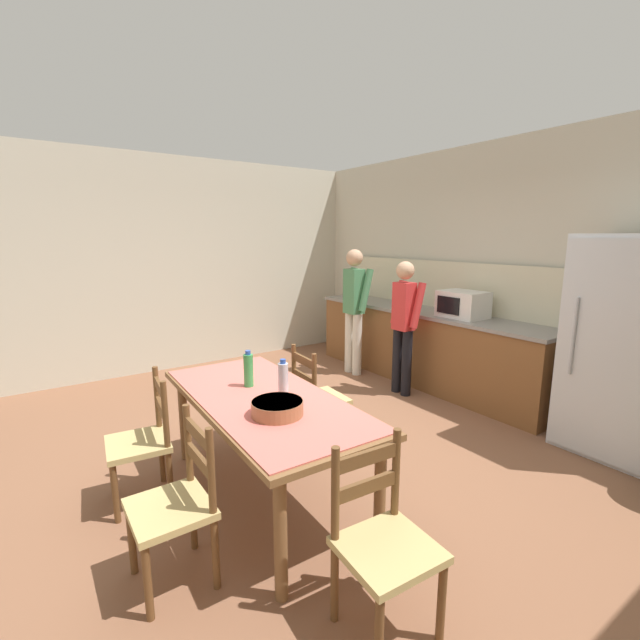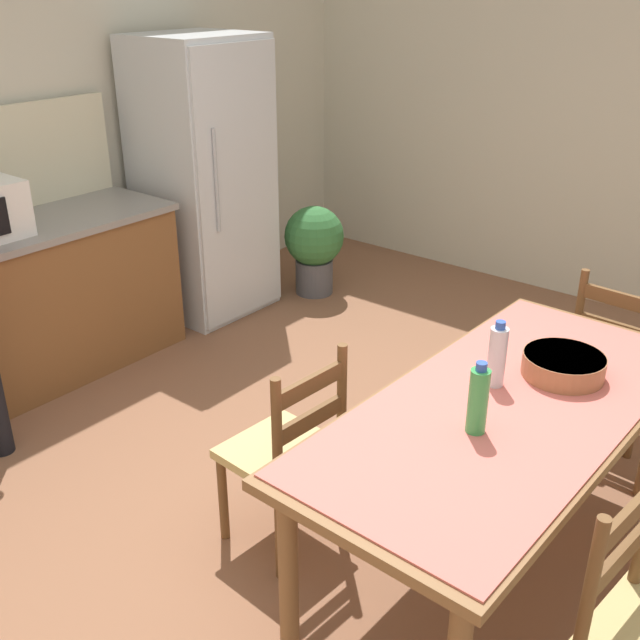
{
  "view_description": "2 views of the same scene",
  "coord_description": "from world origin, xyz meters",
  "px_view_note": "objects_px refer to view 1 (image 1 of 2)",
  "views": [
    {
      "loc": [
        2.78,
        -1.88,
        1.84
      ],
      "look_at": [
        0.27,
        -0.13,
        1.24
      ],
      "focal_mm": 24.0,
      "sensor_mm": 36.0,
      "label": 1
    },
    {
      "loc": [
        -2.03,
        -1.56,
        2.21
      ],
      "look_at": [
        0.12,
        0.16,
        0.93
      ],
      "focal_mm": 42.0,
      "sensor_mm": 36.0,
      "label": 2
    }
  ],
  "objects_px": {
    "bottle_near_centre": "(248,370)",
    "chair_head_end": "(383,543)",
    "chair_side_far_left": "(317,398)",
    "chair_side_near_right": "(177,504)",
    "chair_side_near_left": "(143,441)",
    "bottle_off_centre": "(283,380)",
    "serving_bowl": "(277,407)",
    "refrigerator": "(622,346)",
    "person_at_counter": "(404,321)",
    "microwave": "(463,304)",
    "dining_table": "(264,407)",
    "person_at_sink": "(354,305)"
  },
  "relations": [
    {
      "from": "bottle_near_centre",
      "to": "chair_head_end",
      "type": "xyz_separation_m",
      "value": [
        1.48,
        -0.04,
        -0.44
      ]
    },
    {
      "from": "chair_side_far_left",
      "to": "chair_side_near_right",
      "type": "xyz_separation_m",
      "value": [
        0.82,
        -1.46,
        0.0
      ]
    },
    {
      "from": "chair_side_near_left",
      "to": "chair_side_far_left",
      "type": "bearing_deg",
      "value": 94.8
    },
    {
      "from": "bottle_off_centre",
      "to": "chair_side_near_left",
      "type": "relative_size",
      "value": 0.3
    },
    {
      "from": "bottle_near_centre",
      "to": "serving_bowl",
      "type": "xyz_separation_m",
      "value": [
        0.57,
        -0.08,
        -0.07
      ]
    },
    {
      "from": "chair_side_far_left",
      "to": "bottle_near_centre",
      "type": "bearing_deg",
      "value": 107.26
    },
    {
      "from": "chair_head_end",
      "to": "chair_side_far_left",
      "type": "height_order",
      "value": "same"
    },
    {
      "from": "bottle_near_centre",
      "to": "chair_head_end",
      "type": "bearing_deg",
      "value": -1.5
    },
    {
      "from": "chair_head_end",
      "to": "chair_side_far_left",
      "type": "bearing_deg",
      "value": 69.41
    },
    {
      "from": "refrigerator",
      "to": "bottle_off_centre",
      "type": "distance_m",
      "value": 2.87
    },
    {
      "from": "refrigerator",
      "to": "chair_side_near_left",
      "type": "bearing_deg",
      "value": -113.92
    },
    {
      "from": "chair_head_end",
      "to": "chair_side_near_right",
      "type": "xyz_separation_m",
      "value": [
        -0.84,
        -0.7,
        0.0
      ]
    },
    {
      "from": "refrigerator",
      "to": "chair_side_near_right",
      "type": "xyz_separation_m",
      "value": [
        -0.7,
        -3.53,
        -0.49
      ]
    },
    {
      "from": "refrigerator",
      "to": "person_at_counter",
      "type": "xyz_separation_m",
      "value": [
        -2.02,
        -0.5,
        -0.05
      ]
    },
    {
      "from": "microwave",
      "to": "bottle_near_centre",
      "type": "height_order",
      "value": "microwave"
    },
    {
      "from": "refrigerator",
      "to": "microwave",
      "type": "bearing_deg",
      "value": 179.33
    },
    {
      "from": "dining_table",
      "to": "chair_side_near_right",
      "type": "distance_m",
      "value": 0.87
    },
    {
      "from": "bottle_off_centre",
      "to": "person_at_sink",
      "type": "bearing_deg",
      "value": 131.29
    },
    {
      "from": "refrigerator",
      "to": "microwave",
      "type": "height_order",
      "value": "refrigerator"
    },
    {
      "from": "bottle_off_centre",
      "to": "person_at_counter",
      "type": "bearing_deg",
      "value": 114.77
    },
    {
      "from": "microwave",
      "to": "chair_side_far_left",
      "type": "xyz_separation_m",
      "value": [
        0.1,
        -2.08,
        -0.64
      ]
    },
    {
      "from": "serving_bowl",
      "to": "chair_side_near_left",
      "type": "xyz_separation_m",
      "value": [
        -0.78,
        -0.63,
        -0.37
      ]
    },
    {
      "from": "chair_side_far_left",
      "to": "person_at_sink",
      "type": "relative_size",
      "value": 0.54
    },
    {
      "from": "bottle_near_centre",
      "to": "chair_side_near_right",
      "type": "xyz_separation_m",
      "value": [
        0.65,
        -0.74,
        -0.44
      ]
    },
    {
      "from": "chair_side_near_right",
      "to": "dining_table",
      "type": "bearing_deg",
      "value": 119.28
    },
    {
      "from": "person_at_sink",
      "to": "serving_bowl",
      "type": "bearing_deg",
      "value": -137.67
    },
    {
      "from": "chair_side_near_left",
      "to": "dining_table",
      "type": "bearing_deg",
      "value": 64.0
    },
    {
      "from": "bottle_off_centre",
      "to": "serving_bowl",
      "type": "xyz_separation_m",
      "value": [
        0.23,
        -0.18,
        -0.07
      ]
    },
    {
      "from": "dining_table",
      "to": "bottle_near_centre",
      "type": "height_order",
      "value": "bottle_near_centre"
    },
    {
      "from": "person_at_sink",
      "to": "chair_side_far_left",
      "type": "bearing_deg",
      "value": -137.87
    },
    {
      "from": "dining_table",
      "to": "serving_bowl",
      "type": "relative_size",
      "value": 6.03
    },
    {
      "from": "chair_head_end",
      "to": "person_at_counter",
      "type": "height_order",
      "value": "person_at_counter"
    },
    {
      "from": "person_at_sink",
      "to": "person_at_counter",
      "type": "xyz_separation_m",
      "value": [
        0.93,
        -0.02,
        -0.06
      ]
    },
    {
      "from": "microwave",
      "to": "bottle_near_centre",
      "type": "xyz_separation_m",
      "value": [
        0.27,
        -2.81,
        -0.2
      ]
    },
    {
      "from": "chair_side_near_left",
      "to": "microwave",
      "type": "bearing_deg",
      "value": 97.23
    },
    {
      "from": "chair_side_near_left",
      "to": "refrigerator",
      "type": "bearing_deg",
      "value": 72.27
    },
    {
      "from": "bottle_near_centre",
      "to": "person_at_counter",
      "type": "bearing_deg",
      "value": 106.42
    },
    {
      "from": "serving_bowl",
      "to": "chair_side_near_right",
      "type": "bearing_deg",
      "value": -83.37
    },
    {
      "from": "chair_head_end",
      "to": "person_at_sink",
      "type": "relative_size",
      "value": 0.54
    },
    {
      "from": "serving_bowl",
      "to": "chair_side_near_right",
      "type": "distance_m",
      "value": 0.76
    },
    {
      "from": "refrigerator",
      "to": "chair_side_near_right",
      "type": "bearing_deg",
      "value": -101.22
    },
    {
      "from": "serving_bowl",
      "to": "bottle_off_centre",
      "type": "bearing_deg",
      "value": 142.76
    },
    {
      "from": "chair_head_end",
      "to": "person_at_sink",
      "type": "height_order",
      "value": "person_at_sink"
    },
    {
      "from": "microwave",
      "to": "person_at_counter",
      "type": "bearing_deg",
      "value": -127.8
    },
    {
      "from": "dining_table",
      "to": "person_at_sink",
      "type": "xyz_separation_m",
      "value": [
        -1.84,
        2.32,
        0.27
      ]
    },
    {
      "from": "dining_table",
      "to": "person_at_sink",
      "type": "bearing_deg",
      "value": 128.53
    },
    {
      "from": "refrigerator",
      "to": "chair_side_far_left",
      "type": "bearing_deg",
      "value": -126.36
    },
    {
      "from": "refrigerator",
      "to": "serving_bowl",
      "type": "height_order",
      "value": "refrigerator"
    },
    {
      "from": "bottle_near_centre",
      "to": "serving_bowl",
      "type": "distance_m",
      "value": 0.58
    },
    {
      "from": "bottle_off_centre",
      "to": "person_at_sink",
      "type": "height_order",
      "value": "person_at_sink"
    }
  ]
}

